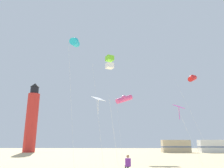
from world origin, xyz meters
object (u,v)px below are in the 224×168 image
(kite_box_lime, at_px, (110,62))
(lighthouse_distant, at_px, (32,119))
(kite_tube_rainbow, at_px, (124,99))
(rv_van_white, at_px, (213,146))
(rv_van_tan, at_px, (176,146))
(kite_flyer_standing, at_px, (128,163))
(kite_diamond_white, at_px, (99,101))
(kite_tube_cyan, at_px, (75,42))
(kite_diamond_magenta, at_px, (179,108))
(kite_tube_scarlet, at_px, (192,78))

(kite_box_lime, xyz_separation_m, lighthouse_distant, (-19.88, 34.85, -0.99))
(kite_tube_rainbow, relative_size, rv_van_white, 1.32)
(kite_box_lime, height_order, rv_van_tan, kite_box_lime)
(kite_flyer_standing, relative_size, kite_diamond_white, 0.21)
(kite_tube_rainbow, bearing_deg, kite_tube_cyan, -118.83)
(kite_diamond_magenta, bearing_deg, kite_box_lime, -160.73)
(lighthouse_distant, bearing_deg, kite_box_lime, -60.30)
(kite_tube_scarlet, height_order, rv_van_white, kite_tube_scarlet)
(rv_van_tan, height_order, rv_van_white, same)
(kite_tube_scarlet, xyz_separation_m, kite_tube_rainbow, (-9.75, -0.29, -3.03))
(kite_diamond_magenta, height_order, rv_van_tan, kite_diamond_magenta)
(kite_flyer_standing, height_order, kite_box_lime, kite_box_lime)
(kite_flyer_standing, height_order, lighthouse_distant, lighthouse_distant)
(kite_flyer_standing, xyz_separation_m, kite_tube_scarlet, (10.14, 14.14, 10.28))
(kite_flyer_standing, height_order, kite_tube_rainbow, kite_tube_rainbow)
(kite_flyer_standing, relative_size, kite_tube_rainbow, 0.14)
(kite_diamond_white, height_order, kite_tube_rainbow, kite_tube_rainbow)
(kite_box_lime, relative_size, lighthouse_distant, 0.56)
(kite_box_lime, bearing_deg, rv_van_white, 56.04)
(kite_tube_cyan, distance_m, kite_diamond_magenta, 12.01)
(kite_box_lime, bearing_deg, kite_tube_rainbow, 81.55)
(kite_flyer_standing, xyz_separation_m, lighthouse_distant, (-21.18, 37.29, 7.22))
(kite_diamond_magenta, bearing_deg, kite_tube_scarlet, 62.11)
(kite_flyer_standing, bearing_deg, lighthouse_distant, -72.82)
(kite_tube_scarlet, xyz_separation_m, kite_box_lime, (-11.44, -11.70, -2.07))
(kite_diamond_magenta, bearing_deg, rv_van_white, 62.69)
(rv_van_tan, bearing_deg, kite_tube_cyan, -120.45)
(kite_tube_scarlet, distance_m, kite_tube_rainbow, 10.21)
(kite_flyer_standing, distance_m, kite_diamond_magenta, 8.27)
(kite_tube_scarlet, distance_m, kite_diamond_magenta, 12.16)
(kite_tube_cyan, height_order, rv_van_white, kite_tube_cyan)
(kite_box_lime, relative_size, rv_van_tan, 1.45)
(kite_diamond_magenta, bearing_deg, rv_van_tan, 76.13)
(kite_diamond_magenta, bearing_deg, lighthouse_distant, 128.92)
(kite_tube_rainbow, height_order, rv_van_tan, kite_tube_rainbow)
(kite_flyer_standing, bearing_deg, rv_van_white, -133.03)
(rv_van_tan, bearing_deg, kite_diamond_white, -114.88)
(lighthouse_distant, bearing_deg, kite_tube_scarlet, -36.48)
(kite_box_lime, xyz_separation_m, kite_tube_rainbow, (1.69, 11.41, -0.96))
(kite_tube_cyan, xyz_separation_m, kite_tube_rainbow, (5.25, 9.54, -3.85))
(kite_diamond_white, relative_size, lighthouse_distant, 0.33)
(kite_tube_scarlet, bearing_deg, kite_diamond_white, -134.18)
(kite_flyer_standing, height_order, kite_diamond_white, kite_diamond_white)
(kite_tube_scarlet, height_order, rv_van_tan, kite_tube_scarlet)
(kite_tube_scarlet, height_order, kite_box_lime, kite_tube_scarlet)
(rv_van_white, bearing_deg, kite_flyer_standing, -121.60)
(kite_tube_cyan, xyz_separation_m, kite_diamond_white, (2.73, -2.80, -6.53))
(kite_box_lime, xyz_separation_m, rv_van_tan, (14.40, 34.46, -7.44))
(kite_tube_cyan, height_order, rv_van_tan, kite_tube_cyan)
(lighthouse_distant, distance_m, rv_van_white, 43.02)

